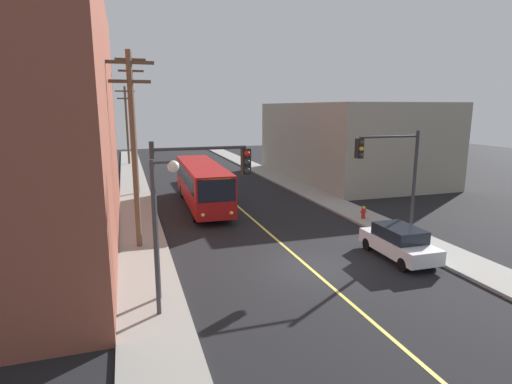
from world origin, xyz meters
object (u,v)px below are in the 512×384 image
object	(u,v)px
city_bus	(202,183)
utility_pole_far	(127,122)
traffic_signal_right_corner	(391,166)
street_lamp_left	(161,215)
utility_pole_near	(133,142)
parked_car_white	(399,242)
fire_hydrant	(363,212)
utility_pole_mid	(134,118)
traffic_signal_left_corner	(196,190)

from	to	relation	value
city_bus	utility_pole_far	distance (m)	26.23
traffic_signal_right_corner	street_lamp_left	distance (m)	13.01
city_bus	utility_pole_near	size ratio (longest dim) A/B	1.23
parked_car_white	traffic_signal_right_corner	xyz separation A→B (m)	(0.71, 1.98, 3.46)
utility_pole_near	street_lamp_left	size ratio (longest dim) A/B	1.80
utility_pole_far	fire_hydrant	bearing A→B (deg)	-66.40
parked_car_white	street_lamp_left	bearing A→B (deg)	-168.30
parked_car_white	street_lamp_left	world-z (taller)	street_lamp_left
utility_pole_near	parked_car_white	bearing A→B (deg)	-23.90
utility_pole_mid	street_lamp_left	bearing A→B (deg)	-89.51
city_bus	parked_car_white	xyz separation A→B (m)	(7.22, -13.78, -0.98)
traffic_signal_left_corner	traffic_signal_right_corner	size ratio (longest dim) A/B	1.00
utility_pole_near	utility_pole_mid	xyz separation A→B (m)	(0.42, 14.25, 0.85)
traffic_signal_left_corner	street_lamp_left	distance (m)	1.96
city_bus	traffic_signal_right_corner	distance (m)	14.43
parked_car_white	traffic_signal_right_corner	bearing A→B (deg)	70.37
utility_pole_mid	traffic_signal_right_corner	world-z (taller)	utility_pole_mid
parked_car_white	utility_pole_mid	bearing A→B (deg)	120.84
city_bus	utility_pole_mid	distance (m)	8.71
city_bus	street_lamp_left	size ratio (longest dim) A/B	2.22
utility_pole_near	traffic_signal_left_corner	bearing A→B (deg)	-72.78
city_bus	utility_pole_near	bearing A→B (deg)	-120.31
parked_car_white	fire_hydrant	size ratio (longest dim) A/B	5.27
city_bus	parked_car_white	world-z (taller)	city_bus
fire_hydrant	traffic_signal_left_corner	bearing A→B (deg)	-147.76
utility_pole_far	fire_hydrant	world-z (taller)	utility_pole_far
utility_pole_far	city_bus	bearing A→B (deg)	-79.09
street_lamp_left	utility_pole_near	bearing A→B (deg)	94.47
city_bus	traffic_signal_left_corner	size ratio (longest dim) A/B	2.04
traffic_signal_right_corner	street_lamp_left	bearing A→B (deg)	-160.35
utility_pole_near	traffic_signal_left_corner	distance (m)	6.96
fire_hydrant	utility_pole_near	bearing A→B (deg)	-175.17
traffic_signal_right_corner	utility_pole_far	bearing A→B (deg)	109.00
traffic_signal_right_corner	street_lamp_left	xyz separation A→B (m)	(-12.24, -4.37, -0.56)
city_bus	utility_pole_far	world-z (taller)	utility_pole_far
city_bus	traffic_signal_right_corner	bearing A→B (deg)	-56.10
city_bus	street_lamp_left	xyz separation A→B (m)	(-4.31, -16.17, 1.92)
utility_pole_mid	city_bus	bearing A→B (deg)	-52.45
city_bus	utility_pole_far	xyz separation A→B (m)	(-4.92, 25.50, 3.71)
utility_pole_mid	street_lamp_left	distance (m)	22.19
street_lamp_left	traffic_signal_right_corner	bearing A→B (deg)	19.65
city_bus	traffic_signal_right_corner	size ratio (longest dim) A/B	2.04
utility_pole_far	street_lamp_left	xyz separation A→B (m)	(0.61, -41.67, -1.79)
utility_pole_near	utility_pole_far	bearing A→B (deg)	90.00
traffic_signal_right_corner	parked_car_white	bearing A→B (deg)	-109.63
city_bus	utility_pole_near	xyz separation A→B (m)	(-4.91, -8.41, 3.79)
city_bus	traffic_signal_right_corner	world-z (taller)	traffic_signal_right_corner
utility_pole_near	street_lamp_left	world-z (taller)	utility_pole_near
traffic_signal_left_corner	street_lamp_left	size ratio (longest dim) A/B	1.09
traffic_signal_right_corner	fire_hydrant	size ratio (longest dim) A/B	7.14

